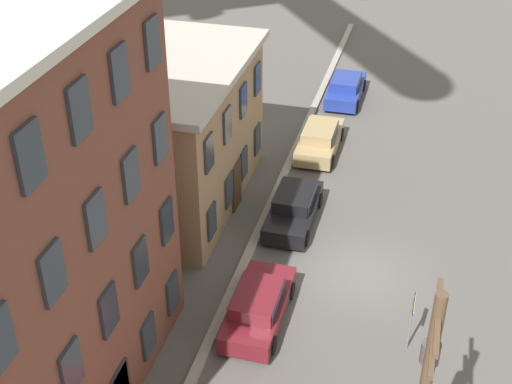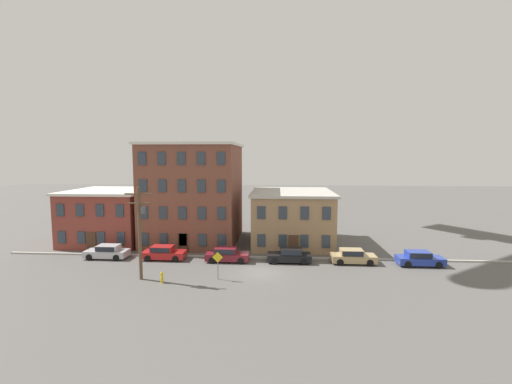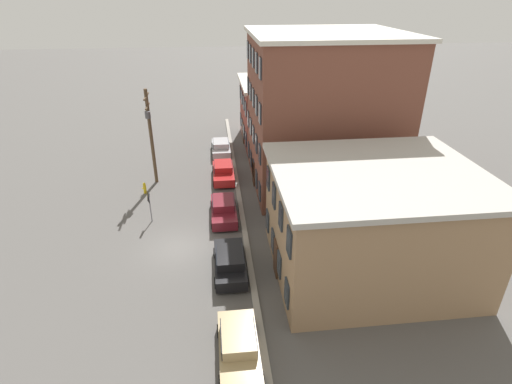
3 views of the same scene
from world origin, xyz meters
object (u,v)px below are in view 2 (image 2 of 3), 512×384
object	(u,v)px
car_red	(164,252)
car_blue	(419,258)
utility_pole	(140,228)
caution_sign	(218,261)
car_maroon	(227,254)
fire_hydrant	(162,277)
car_tan	(353,256)
car_black	(290,255)
car_silver	(107,251)

from	to	relation	value
car_red	car_blue	size ratio (longest dim) A/B	1.00
car_blue	utility_pole	xyz separation A→B (m)	(-25.89, -5.51, 3.83)
caution_sign	utility_pole	bearing A→B (deg)	-176.92
car_maroon	car_blue	xyz separation A→B (m)	(19.19, -0.13, 0.00)
fire_hydrant	car_tan	bearing A→B (deg)	20.55
car_blue	utility_pole	size ratio (longest dim) A/B	0.54
caution_sign	fire_hydrant	world-z (taller)	caution_sign
car_black	car_blue	distance (m)	12.74
car_maroon	utility_pole	size ratio (longest dim) A/B	0.54
car_black	caution_sign	distance (m)	8.46
car_tan	car_blue	bearing A→B (deg)	-2.72
car_maroon	car_blue	distance (m)	19.19
car_silver	car_tan	xyz separation A→B (m)	(25.58, -0.06, 0.00)
car_blue	caution_sign	world-z (taller)	caution_sign
utility_pole	car_maroon	bearing A→B (deg)	40.06
utility_pole	car_black	bearing A→B (deg)	23.63
car_blue	car_black	bearing A→B (deg)	178.89
car_blue	car_red	bearing A→B (deg)	179.18
car_black	car_tan	size ratio (longest dim) A/B	1.00
car_black	car_maroon	bearing A→B (deg)	-178.97
car_tan	car_black	bearing A→B (deg)	-179.46
car_maroon	car_blue	world-z (taller)	same
car_red	fire_hydrant	xyz separation A→B (m)	(2.08, -6.59, -0.27)
car_silver	car_black	distance (m)	19.25
car_red	car_silver	bearing A→B (deg)	-179.99
car_black	car_tan	xyz separation A→B (m)	(6.32, 0.06, 0.00)
car_tan	car_blue	size ratio (longest dim) A/B	1.00
caution_sign	fire_hydrant	xyz separation A→B (m)	(-4.64, -1.08, -1.20)
car_tan	utility_pole	size ratio (longest dim) A/B	0.54
fire_hydrant	car_black	bearing A→B (deg)	30.25
caution_sign	car_silver	bearing A→B (deg)	156.69
car_tan	car_maroon	bearing A→B (deg)	-179.22
car_red	car_black	bearing A→B (deg)	-0.53
car_blue	utility_pole	bearing A→B (deg)	-167.99
car_black	car_blue	size ratio (longest dim) A/B	1.00
car_maroon	caution_sign	bearing A→B (deg)	-90.07
car_silver	fire_hydrant	world-z (taller)	car_silver
caution_sign	fire_hydrant	distance (m)	4.91
car_blue	caution_sign	size ratio (longest dim) A/B	1.75
car_black	car_tan	distance (m)	6.32
car_red	utility_pole	size ratio (longest dim) A/B	0.54
car_silver	utility_pole	distance (m)	9.30
car_silver	car_maroon	size ratio (longest dim) A/B	1.00
car_black	fire_hydrant	bearing A→B (deg)	-149.75
car_maroon	caution_sign	distance (m)	5.36
caution_sign	fire_hydrant	bearing A→B (deg)	-166.95
car_tan	car_blue	world-z (taller)	same
caution_sign	car_tan	bearing A→B (deg)	23.11
car_red	car_maroon	bearing A→B (deg)	-2.03
caution_sign	fire_hydrant	size ratio (longest dim) A/B	2.62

